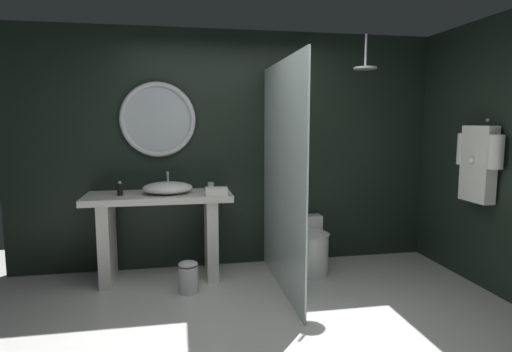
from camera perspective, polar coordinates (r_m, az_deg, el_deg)
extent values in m
plane|color=silver|center=(3.30, 1.59, -22.03)|extent=(5.76, 5.76, 0.00)
cube|color=black|center=(4.76, -3.17, 3.52)|extent=(4.80, 0.10, 2.60)
cube|color=black|center=(4.65, 29.08, 2.51)|extent=(0.10, 2.47, 2.60)
cube|color=silver|center=(4.41, -12.94, -2.74)|extent=(1.46, 0.59, 0.06)
cube|color=silver|center=(4.56, -19.39, -8.37)|extent=(0.11, 0.50, 0.83)
cube|color=silver|center=(4.52, -6.08, -8.14)|extent=(0.11, 0.50, 0.83)
ellipsoid|color=white|center=(4.38, -11.83, -1.57)|extent=(0.50, 0.41, 0.12)
cylinder|color=silver|center=(4.56, -11.79, -0.68)|extent=(0.02, 0.02, 0.21)
cylinder|color=silver|center=(4.49, -11.84, 0.40)|extent=(0.02, 0.10, 0.02)
cylinder|color=silver|center=(4.45, -6.10, -1.47)|extent=(0.07, 0.07, 0.10)
cylinder|color=black|center=(4.39, -17.87, -1.75)|extent=(0.05, 0.05, 0.12)
cylinder|color=silver|center=(4.38, -17.91, -0.83)|extent=(0.03, 0.03, 0.02)
torus|color=silver|center=(4.62, -13.08, 7.43)|extent=(0.79, 0.06, 0.79)
cylinder|color=#B2BCC1|center=(4.63, -13.07, 7.43)|extent=(0.70, 0.01, 0.70)
cube|color=silver|center=(4.02, 3.54, -0.21)|extent=(0.02, 1.60, 2.18)
cylinder|color=silver|center=(4.63, 14.57, 16.04)|extent=(0.02, 0.02, 0.33)
cylinder|color=silver|center=(4.61, 14.50, 13.89)|extent=(0.24, 0.24, 0.02)
sphere|color=silver|center=(4.58, 28.77, 6.60)|extent=(0.04, 0.04, 0.04)
cube|color=silver|center=(4.56, 27.76, 1.43)|extent=(0.12, 0.37, 0.73)
cylinder|color=silver|center=(4.38, 29.59, 2.84)|extent=(0.14, 0.14, 0.31)
cylinder|color=silver|center=(4.71, 26.26, 3.30)|extent=(0.14, 0.14, 0.31)
sphere|color=silver|center=(4.51, 27.04, 1.89)|extent=(0.07, 0.07, 0.07)
cylinder|color=white|center=(4.60, 7.38, -10.42)|extent=(0.37, 0.37, 0.43)
ellipsoid|color=white|center=(4.54, 7.42, -7.69)|extent=(0.39, 0.43, 0.02)
cube|color=white|center=(4.79, 6.45, -7.43)|extent=(0.39, 0.15, 0.36)
cylinder|color=silver|center=(4.18, -9.11, -13.59)|extent=(0.19, 0.19, 0.26)
ellipsoid|color=silver|center=(4.13, -9.16, -11.62)|extent=(0.19, 0.19, 0.06)
cube|color=silver|center=(4.22, -5.33, -2.09)|extent=(0.23, 0.18, 0.07)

